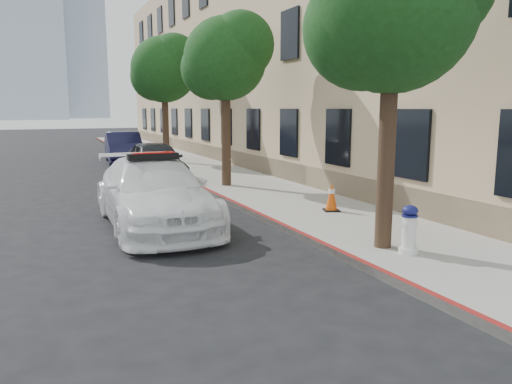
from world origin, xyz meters
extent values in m
plane|color=black|center=(0.00, 0.00, 0.00)|extent=(120.00, 120.00, 0.00)
cube|color=gray|center=(3.60, 10.00, 0.07)|extent=(3.20, 50.00, 0.15)
cube|color=maroon|center=(2.06, 10.00, 0.07)|extent=(0.12, 50.00, 0.15)
cube|color=tan|center=(9.20, 15.00, 5.00)|extent=(8.00, 36.00, 10.00)
cube|color=#9EA8B7|center=(9.00, 135.00, 22.00)|extent=(14.00, 14.00, 44.00)
cylinder|color=black|center=(2.90, -2.00, 1.80)|extent=(0.30, 0.30, 3.30)
sphere|color=#143811|center=(2.90, -2.00, 4.25)|extent=(2.80, 2.80, 2.80)
sphere|color=#143811|center=(2.55, -1.70, 3.95)|extent=(2.10, 2.10, 2.10)
cylinder|color=black|center=(2.90, 6.00, 1.74)|extent=(0.30, 0.30, 3.19)
sphere|color=#143811|center=(2.90, 6.00, 4.14)|extent=(2.60, 2.60, 2.60)
sphere|color=#143811|center=(3.30, 5.70, 4.54)|extent=(2.08, 2.08, 2.08)
sphere|color=#143811|center=(2.55, 6.30, 3.84)|extent=(1.95, 1.95, 1.95)
cylinder|color=black|center=(2.90, 14.00, 1.86)|extent=(0.30, 0.30, 3.41)
sphere|color=#143811|center=(2.90, 14.00, 4.36)|extent=(3.00, 3.00, 3.00)
sphere|color=#143811|center=(3.30, 13.70, 4.76)|extent=(2.40, 2.40, 2.40)
sphere|color=#143811|center=(2.55, 14.30, 4.06)|extent=(2.25, 2.25, 2.25)
imported|color=white|center=(-0.36, 1.85, 0.76)|extent=(2.20, 5.25, 1.51)
cube|color=black|center=(-0.36, 1.85, 1.57)|extent=(1.10, 0.30, 0.14)
cube|color=#A50A07|center=(-0.36, 1.85, 1.63)|extent=(0.90, 0.23, 0.06)
imported|color=black|center=(1.20, 8.69, 0.73)|extent=(1.83, 4.33, 1.46)
imported|color=#151535|center=(1.20, 15.59, 0.74)|extent=(1.88, 4.58, 1.48)
cylinder|color=silver|center=(3.04, -2.51, 0.20)|extent=(0.32, 0.32, 0.10)
cylinder|color=silver|center=(3.04, -2.51, 0.53)|extent=(0.24, 0.24, 0.56)
ellipsoid|color=navy|center=(3.04, -2.51, 0.90)|extent=(0.26, 0.26, 0.18)
cylinder|color=silver|center=(3.04, -2.51, 0.66)|extent=(0.36, 0.19, 0.10)
cylinder|color=silver|center=(3.04, -2.51, 0.66)|extent=(0.15, 0.20, 0.10)
cube|color=black|center=(3.78, 1.09, 0.17)|extent=(0.46, 0.46, 0.03)
cone|color=#D84A0B|center=(3.78, 1.09, 0.52)|extent=(0.29, 0.29, 0.67)
cylinder|color=white|center=(3.78, 1.09, 0.63)|extent=(0.15, 0.15, 0.10)
camera|label=1|loc=(-2.72, -9.03, 2.62)|focal=35.00mm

